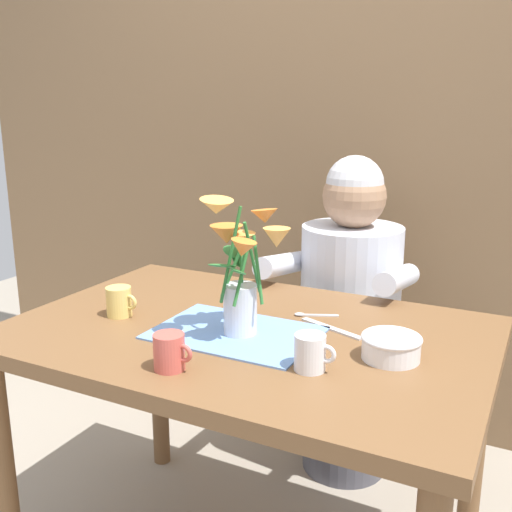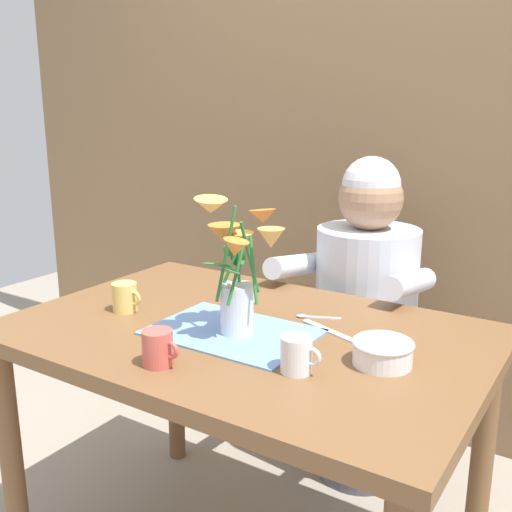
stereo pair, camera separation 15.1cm
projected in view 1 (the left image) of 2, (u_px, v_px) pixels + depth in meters
The scene contains 12 objects.
wood_panel_backdrop at pixel (373, 116), 2.29m from camera, with size 4.00×0.10×2.50m, color brown.
dining_table at pixel (247, 364), 1.53m from camera, with size 1.20×0.80×0.74m.
seated_person at pixel (349, 322), 2.05m from camera, with size 0.45×0.47×1.14m.
striped_placemat at pixel (235, 333), 1.48m from camera, with size 0.40×0.28×0.01m, color #6B93D1.
flower_vase at pixel (241, 265), 1.42m from camera, with size 0.23×0.24×0.35m.
ceramic_bowl at pixel (391, 346), 1.32m from camera, with size 0.14×0.14×0.06m.
dinner_knife at pixel (331, 328), 1.50m from camera, with size 0.19×0.02×0.01m, color silver.
ceramic_mug at pixel (170, 352), 1.27m from camera, with size 0.09×0.07×0.08m.
tea_cup at pixel (119, 302), 1.59m from camera, with size 0.09×0.07×0.08m.
coffee_cup at pixel (311, 353), 1.27m from camera, with size 0.09×0.07×0.08m.
spoon_0 at pixel (246, 299), 1.73m from camera, with size 0.07×0.11×0.01m.
spoon_1 at pixel (309, 315), 1.60m from camera, with size 0.12×0.06×0.01m.
Camera 1 is at (0.66, -1.25, 1.29)m, focal length 41.65 mm.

